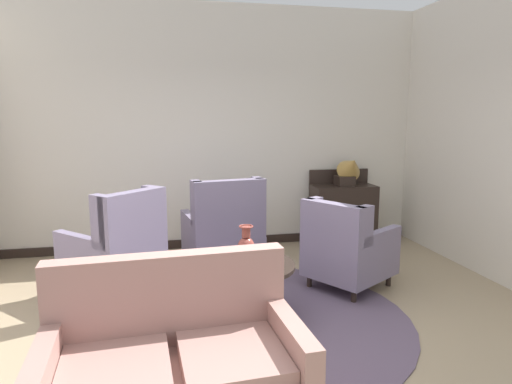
{
  "coord_description": "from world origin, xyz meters",
  "views": [
    {
      "loc": [
        -0.74,
        -3.45,
        1.84
      ],
      "look_at": [
        0.12,
        0.64,
        1.12
      ],
      "focal_mm": 31.59,
      "sensor_mm": 36.0,
      "label": 1
    }
  ],
  "objects": [
    {
      "name": "armchair_near_sideboard",
      "position": [
        -0.04,
        1.77,
        0.46
      ],
      "size": [
        0.96,
        0.97,
        1.12
      ],
      "rotation": [
        0.0,
        0.0,
        3.3
      ],
      "color": "slate",
      "rests_on": "ground"
    },
    {
      "name": "ground",
      "position": [
        0.0,
        0.0,
        0.0
      ],
      "size": [
        8.12,
        8.12,
        0.0
      ],
      "primitive_type": "plane",
      "color": "#9E896B"
    },
    {
      "name": "side_table",
      "position": [
        1.32,
        1.2,
        0.4
      ],
      "size": [
        0.48,
        0.48,
        0.67
      ],
      "color": "black",
      "rests_on": "ground"
    },
    {
      "name": "porcelain_vase",
      "position": [
        -0.03,
        0.36,
        0.68
      ],
      "size": [
        0.16,
        0.16,
        0.35
      ],
      "color": "brown",
      "rests_on": "coffee_table"
    },
    {
      "name": "settee",
      "position": [
        -0.71,
        -1.08,
        0.42
      ],
      "size": [
        1.47,
        0.88,
        1.02
      ],
      "rotation": [
        0.0,
        0.0,
        0.06
      ],
      "color": "tan",
      "rests_on": "ground"
    },
    {
      "name": "armchair_far_left",
      "position": [
        1.15,
        0.86,
        0.43
      ],
      "size": [
        1.08,
        1.05,
        0.97
      ],
      "rotation": [
        0.0,
        0.0,
        2.13
      ],
      "color": "slate",
      "rests_on": "ground"
    },
    {
      "name": "sideboard",
      "position": [
        1.78,
        2.47,
        0.49
      ],
      "size": [
        0.89,
        0.43,
        1.06
      ],
      "color": "black",
      "rests_on": "ground"
    },
    {
      "name": "coffee_table",
      "position": [
        -0.05,
        0.35,
        0.44
      ],
      "size": [
        0.92,
        0.92,
        0.53
      ],
      "color": "black",
      "rests_on": "ground"
    },
    {
      "name": "gramophone",
      "position": [
        1.83,
        2.38,
        1.1
      ],
      "size": [
        0.37,
        0.47,
        0.52
      ],
      "color": "black",
      "rests_on": "sideboard"
    },
    {
      "name": "wall_right",
      "position": [
        2.9,
        0.83,
        1.66
      ],
      "size": [
        0.08,
        3.88,
        3.31
      ],
      "primitive_type": "cube",
      "color": "silver",
      "rests_on": "ground"
    },
    {
      "name": "armchair_foreground_right",
      "position": [
        -1.21,
        1.16,
        0.46
      ],
      "size": [
        1.14,
        1.14,
        1.12
      ],
      "rotation": [
        0.0,
        0.0,
        3.91
      ],
      "color": "slate",
      "rests_on": "ground"
    },
    {
      "name": "baseboard_back",
      "position": [
        0.0,
        2.71,
        0.06
      ],
      "size": [
        5.8,
        0.03,
        0.12
      ],
      "primitive_type": "cube",
      "color": "black",
      "rests_on": "ground"
    },
    {
      "name": "wall_back",
      "position": [
        0.0,
        2.77,
        1.66
      ],
      "size": [
        5.96,
        0.08,
        3.31
      ],
      "primitive_type": "cube",
      "color": "silver",
      "rests_on": "ground"
    },
    {
      "name": "area_rug",
      "position": [
        0.0,
        0.3,
        0.01
      ],
      "size": [
        2.91,
        2.91,
        0.01
      ],
      "primitive_type": "cylinder",
      "color": "#5B4C60",
      "rests_on": "ground"
    }
  ]
}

